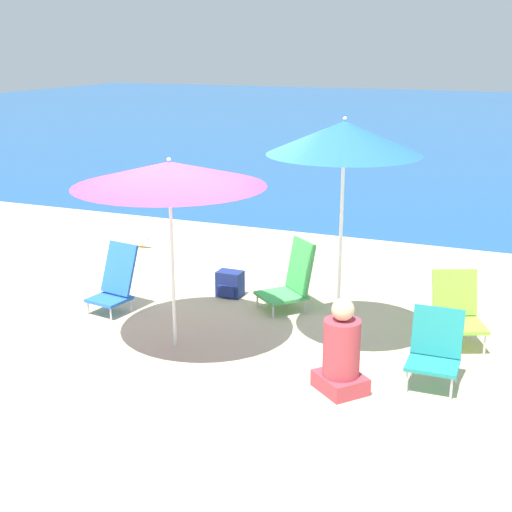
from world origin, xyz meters
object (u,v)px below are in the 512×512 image
(beach_chair_lime, at_px, (457,309))
(beach_chair_blue, at_px, (115,281))
(beach_chair_teal, at_px, (435,348))
(seagull, at_px, (141,239))
(beach_umbrella_blue, at_px, (344,138))
(backpack_navy, at_px, (230,284))
(beach_chair_green, at_px, (292,280))
(beach_umbrella_purple, at_px, (169,174))
(person_seated_near, at_px, (341,354))

(beach_chair_lime, relative_size, beach_chair_blue, 0.95)
(beach_chair_lime, xyz_separation_m, beach_chair_blue, (-3.92, -0.57, -0.01))
(beach_chair_teal, height_order, seagull, beach_chair_teal)
(beach_umbrella_blue, relative_size, beach_chair_lime, 3.15)
(beach_chair_teal, distance_m, backpack_navy, 3.16)
(beach_chair_green, bearing_deg, beach_chair_blue, -114.37)
(seagull, bearing_deg, backpack_navy, -34.12)
(beach_umbrella_purple, bearing_deg, beach_umbrella_blue, 21.55)
(beach_chair_green, xyz_separation_m, backpack_navy, (-0.87, 0.10, -0.20))
(beach_chair_teal, xyz_separation_m, beach_chair_green, (-1.92, 1.38, 0.00))
(beach_umbrella_blue, height_order, beach_chair_lime, beach_umbrella_blue)
(beach_chair_green, distance_m, beach_chair_blue, 2.12)
(beach_umbrella_purple, height_order, seagull, beach_umbrella_purple)
(beach_chair_blue, bearing_deg, beach_chair_green, 33.90)
(beach_chair_lime, height_order, beach_chair_teal, beach_chair_lime)
(beach_chair_lime, relative_size, beach_chair_teal, 1.07)
(person_seated_near, bearing_deg, beach_chair_blue, 112.13)
(beach_chair_teal, relative_size, person_seated_near, 0.79)
(beach_umbrella_purple, distance_m, person_seated_near, 2.44)
(beach_umbrella_purple, xyz_separation_m, beach_chair_lime, (2.76, 1.22, -1.47))
(seagull, bearing_deg, beach_chair_lime, -20.62)
(beach_umbrella_purple, distance_m, beach_chair_green, 2.27)
(beach_chair_teal, xyz_separation_m, person_seated_near, (-0.77, -0.48, 0.01))
(beach_umbrella_blue, relative_size, beach_chair_blue, 3.00)
(beach_umbrella_purple, bearing_deg, beach_chair_green, 63.22)
(backpack_navy, bearing_deg, beach_umbrella_purple, -86.56)
(seagull, bearing_deg, beach_chair_green, -27.50)
(beach_chair_lime, bearing_deg, beach_chair_green, 147.46)
(backpack_navy, bearing_deg, seagull, 145.88)
(beach_chair_blue, bearing_deg, beach_chair_lime, 17.86)
(beach_chair_green, bearing_deg, beach_chair_lime, 32.65)
(beach_chair_blue, relative_size, backpack_navy, 2.45)
(beach_umbrella_blue, distance_m, beach_chair_green, 2.21)
(beach_umbrella_blue, relative_size, backpack_navy, 7.35)
(person_seated_near, height_order, seagull, person_seated_near)
(beach_chair_teal, height_order, person_seated_near, person_seated_near)
(beach_chair_green, bearing_deg, seagull, -166.18)
(person_seated_near, bearing_deg, beach_umbrella_purple, 120.12)
(beach_umbrella_blue, height_order, beach_umbrella_purple, beach_umbrella_blue)
(person_seated_near, bearing_deg, backpack_navy, 85.65)
(person_seated_near, height_order, backpack_navy, person_seated_near)
(beach_umbrella_purple, bearing_deg, beach_chair_lime, 23.96)
(beach_umbrella_blue, height_order, beach_chair_green, beach_umbrella_blue)
(beach_chair_green, bearing_deg, backpack_navy, -145.56)
(beach_chair_lime, relative_size, backpack_navy, 2.34)
(beach_chair_lime, bearing_deg, backpack_navy, 148.00)
(beach_chair_teal, bearing_deg, beach_chair_green, 143.14)
(beach_umbrella_purple, relative_size, backpack_navy, 6.13)
(beach_umbrella_blue, relative_size, beach_chair_teal, 3.36)
(beach_chair_teal, distance_m, beach_chair_blue, 3.88)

